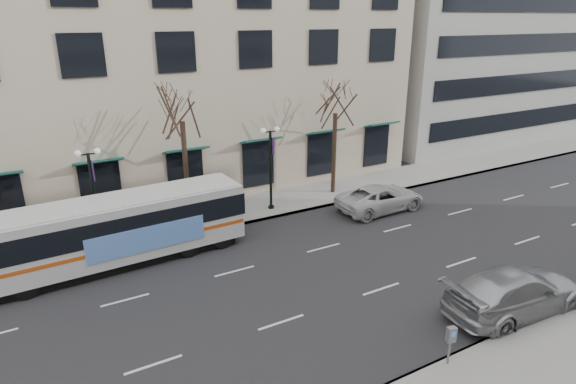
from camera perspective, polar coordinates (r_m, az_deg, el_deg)
ground at (r=21.21m, az=-3.84°, el=-12.03°), size 160.00×160.00×0.00m
sidewalk_far at (r=30.38m, az=-2.71°, el=-1.55°), size 80.00×4.00×0.15m
building_hotel at (r=37.73m, az=-22.20°, el=19.82°), size 40.00×20.00×24.00m
tree_far_mid at (r=26.58m, az=-12.57°, el=10.18°), size 3.60×3.60×8.55m
tree_far_right at (r=31.02m, az=5.70°, el=11.00°), size 3.60×3.60×8.06m
lamp_post_left at (r=26.01m, az=-22.03°, el=-0.09°), size 1.22×0.45×5.21m
lamp_post_right at (r=28.77m, az=-2.07°, el=3.26°), size 1.22×0.45×5.21m
city_bus at (r=24.26m, az=-19.32°, el=-4.08°), size 12.22×3.17×3.29m
silver_car at (r=21.65m, az=25.33°, el=-10.59°), size 6.45×2.95×1.83m
white_pickup at (r=30.08m, az=10.91°, el=-0.67°), size 5.71×2.69×1.58m
pay_station at (r=17.60m, az=18.74°, el=-16.03°), size 0.34×0.26×1.43m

